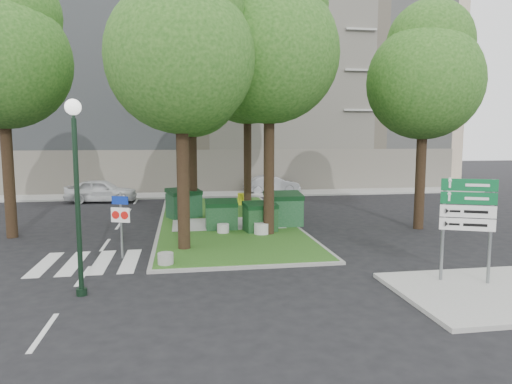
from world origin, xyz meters
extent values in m
plane|color=black|center=(0.00, 0.00, 0.00)|extent=(120.00, 120.00, 0.00)
cube|color=#214D16|center=(0.50, 8.00, 0.06)|extent=(6.00, 16.00, 0.12)
cube|color=gray|center=(0.50, 8.00, 0.05)|extent=(6.30, 16.30, 0.10)
cube|color=#999993|center=(6.50, -3.50, 0.06)|extent=(5.00, 4.00, 0.12)
cube|color=#999993|center=(0.00, 18.50, 0.06)|extent=(42.00, 3.00, 0.12)
cube|color=silver|center=(-3.75, 1.50, 0.01)|extent=(5.00, 3.00, 0.01)
cube|color=tan|center=(0.00, 26.00, 8.00)|extent=(41.00, 12.00, 16.00)
cylinder|color=black|center=(-1.50, 2.50, 3.08)|extent=(0.44, 0.44, 6.16)
sphere|color=#1B4A13|center=(-1.50, 2.50, 6.82)|extent=(5.20, 5.20, 5.20)
sphere|color=#1B4A13|center=(-1.20, 2.70, 8.58)|extent=(3.90, 3.90, 3.90)
cylinder|color=black|center=(2.00, 4.50, 3.36)|extent=(0.44, 0.44, 6.72)
sphere|color=#1B4A13|center=(2.00, 4.50, 7.44)|extent=(5.60, 5.60, 5.60)
sphere|color=#1B4A13|center=(2.30, 4.70, 9.36)|extent=(4.20, 4.20, 4.20)
cylinder|color=black|center=(-1.00, 9.00, 2.94)|extent=(0.44, 0.44, 5.88)
sphere|color=#1B4A13|center=(-1.00, 9.00, 6.51)|extent=(4.80, 4.80, 4.80)
sphere|color=#1B4A13|center=(-0.70, 9.20, 8.19)|extent=(3.60, 3.60, 3.60)
cylinder|color=black|center=(2.20, 12.00, 3.50)|extent=(0.44, 0.44, 7.00)
sphere|color=#1B4A13|center=(2.20, 12.00, 7.75)|extent=(5.80, 5.80, 5.80)
sphere|color=#1B4A13|center=(2.50, 12.20, 9.75)|extent=(4.35, 4.35, 4.35)
cylinder|color=black|center=(-8.50, 6.00, 3.22)|extent=(0.44, 0.44, 6.44)
sphere|color=#1B4A13|center=(-8.50, 6.00, 7.13)|extent=(5.40, 5.40, 5.40)
sphere|color=#1B4A13|center=(-8.20, 6.20, 8.97)|extent=(4.05, 4.05, 4.05)
cylinder|color=black|center=(9.00, 5.00, 2.94)|extent=(0.44, 0.44, 5.88)
sphere|color=#1B4A13|center=(9.00, 5.00, 6.51)|extent=(5.00, 5.00, 5.00)
sphere|color=#1B4A13|center=(9.30, 5.20, 8.19)|extent=(3.75, 3.75, 3.75)
cube|color=#0E351A|center=(-1.46, 9.01, 0.72)|extent=(1.83, 1.59, 1.21)
cube|color=black|center=(-1.46, 9.01, 1.42)|extent=(1.91, 1.68, 0.35)
cube|color=#103718|center=(0.14, 5.82, 0.65)|extent=(1.35, 0.92, 1.06)
cube|color=black|center=(0.14, 5.82, 1.27)|extent=(1.40, 0.98, 0.31)
cube|color=#103615|center=(1.74, 5.10, 0.64)|extent=(1.45, 1.10, 1.04)
cube|color=black|center=(1.74, 5.10, 1.24)|extent=(1.51, 1.17, 0.30)
cube|color=#14421F|center=(3.00, 6.17, 0.75)|extent=(1.63, 1.13, 1.26)
cube|color=black|center=(3.00, 6.17, 1.48)|extent=(1.69, 1.21, 0.36)
cylinder|color=gray|center=(-2.10, 0.50, 0.30)|extent=(0.50, 0.50, 0.35)
cylinder|color=#B0B1AB|center=(1.70, 4.49, 0.35)|extent=(0.63, 0.63, 0.45)
cylinder|color=#A8A8A3|center=(0.14, 5.00, 0.30)|extent=(0.51, 0.51, 0.36)
cylinder|color=yellow|center=(1.91, 12.78, 0.47)|extent=(0.40, 0.40, 0.70)
cylinder|color=black|center=(-4.19, -1.75, 2.29)|extent=(0.13, 0.13, 4.59)
cylinder|color=black|center=(-4.19, -1.75, 0.09)|extent=(0.28, 0.28, 0.18)
sphere|color=white|center=(-4.19, -1.75, 4.86)|extent=(0.40, 0.40, 0.40)
cylinder|color=slate|center=(-3.60, 1.89, 1.14)|extent=(0.10, 0.10, 2.28)
cube|color=navy|center=(-3.60, 1.89, 2.01)|extent=(0.56, 0.26, 0.27)
cube|color=white|center=(-3.60, 1.89, 1.50)|extent=(0.65, 0.29, 0.50)
cylinder|color=red|center=(-3.77, 1.89, 1.50)|extent=(0.26, 0.13, 0.27)
cylinder|color=red|center=(-3.44, 1.89, 1.50)|extent=(0.26, 0.13, 0.27)
cylinder|color=slate|center=(5.62, -2.39, 1.56)|extent=(0.12, 0.12, 2.87)
cylinder|color=slate|center=(6.73, -2.87, 1.56)|extent=(0.12, 0.12, 2.87)
cube|color=#0B582A|center=(6.17, -2.63, 2.83)|extent=(1.33, 0.61, 0.33)
cube|color=#0B582A|center=(6.17, -2.63, 2.46)|extent=(1.33, 0.61, 0.33)
cube|color=white|center=(6.17, -2.63, 2.10)|extent=(1.33, 0.61, 0.33)
cube|color=white|center=(6.17, -2.63, 1.73)|extent=(1.33, 0.61, 0.33)
imported|color=silver|center=(-6.60, 16.07, 0.75)|extent=(4.50, 2.10, 1.49)
imported|color=#A2A3A9|center=(4.99, 18.88, 0.66)|extent=(4.11, 1.67, 1.33)
camera|label=1|loc=(-1.55, -13.86, 4.11)|focal=32.00mm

